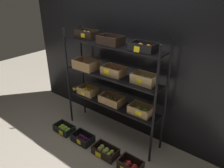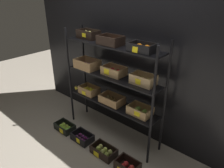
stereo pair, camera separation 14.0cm
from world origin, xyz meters
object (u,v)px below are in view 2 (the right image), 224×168
(crate_ground_apple_green, at_px, (65,127))
(crate_ground_apple_red, at_px, (128,167))
(crate_ground_pear, at_px, (104,151))
(display_rack, at_px, (111,75))
(crate_ground_plum, at_px, (82,138))

(crate_ground_apple_green, height_order, crate_ground_apple_red, crate_ground_apple_red)
(crate_ground_pear, relative_size, crate_ground_apple_red, 1.19)
(display_rack, height_order, crate_ground_pear, display_rack)
(crate_ground_apple_green, bearing_deg, crate_ground_pear, 0.88)
(display_rack, relative_size, crate_ground_apple_red, 5.46)
(crate_ground_plum, distance_m, crate_ground_pear, 0.45)
(display_rack, distance_m, crate_ground_apple_red, 1.25)
(display_rack, distance_m, crate_ground_pear, 1.09)
(crate_ground_plum, distance_m, crate_ground_apple_red, 0.87)
(display_rack, bearing_deg, crate_ground_pear, -61.14)
(display_rack, height_order, crate_ground_plum, display_rack)
(crate_ground_plum, relative_size, crate_ground_pear, 0.91)
(crate_ground_pear, height_order, crate_ground_apple_red, crate_ground_apple_red)
(crate_ground_plum, xyz_separation_m, crate_ground_apple_red, (0.87, -0.01, 0.01))
(display_rack, xyz_separation_m, crate_ground_pear, (0.24, -0.44, -0.96))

